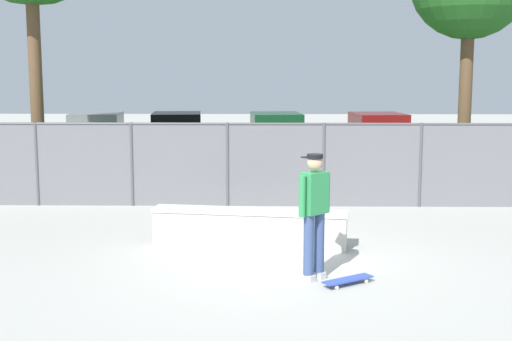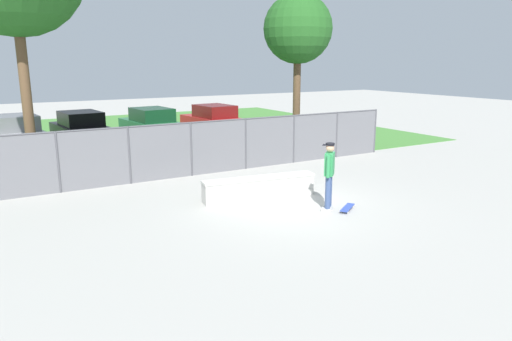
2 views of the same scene
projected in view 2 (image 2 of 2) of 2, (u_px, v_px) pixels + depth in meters
ground_plane at (294, 205)px, 13.09m from camera, size 80.00×80.00×0.00m
grass_strip at (136, 135)px, 25.68m from camera, size 27.08×20.00×0.02m
concrete_ledge at (259, 188)px, 13.69m from camera, size 3.42×0.97×0.65m
skateboarder at (329, 173)px, 12.40m from camera, size 0.47×0.45×1.84m
skateboard at (347, 208)px, 12.65m from camera, size 0.77×0.61×0.09m
chainlink_fence at (219, 144)px, 16.80m from camera, size 15.15×0.07×1.89m
tree_near_right at (298, 30)px, 19.83m from camera, size 2.91×2.91×6.70m
car_silver at (17, 134)px, 20.42m from camera, size 2.33×4.36×1.66m
car_black at (81, 129)px, 21.85m from camera, size 2.33×4.36×1.66m
car_green at (151, 124)px, 23.45m from camera, size 2.33×4.36×1.66m
car_red at (214, 120)px, 25.07m from camera, size 2.33×4.36×1.66m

